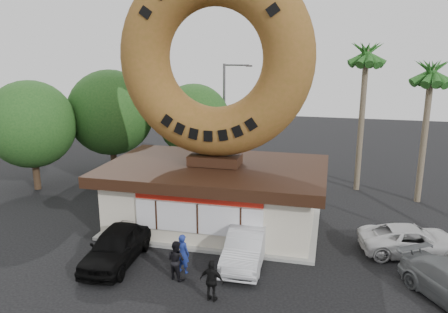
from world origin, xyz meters
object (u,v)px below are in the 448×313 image
object	(u,v)px
donut_shop	(215,193)
car_silver	(246,246)
giant_donut	(215,58)
person_left	(183,253)
person_right	(212,281)
street_lamp	(226,113)
person_center	(176,260)
car_black	(116,246)
car_white	(412,240)

from	to	relation	value
donut_shop	car_silver	distance (m)	4.43
giant_donut	person_left	size ratio (longest dim) A/B	5.70
donut_shop	person_right	bearing A→B (deg)	-75.90
street_lamp	person_right	size ratio (longest dim) A/B	4.95
giant_donut	person_center	distance (m)	9.66
car_black	car_white	size ratio (longest dim) A/B	0.98
street_lamp	car_black	world-z (taller)	street_lamp
car_black	giant_donut	bearing A→B (deg)	55.85
giant_donut	person_right	distance (m)	10.56
person_left	car_black	world-z (taller)	person_left
person_left	car_black	distance (m)	3.08
donut_shop	car_black	distance (m)	5.96
car_black	person_right	bearing A→B (deg)	-23.88
person_left	person_right	xyz separation A→B (m)	(1.74, -1.75, -0.04)
giant_donut	person_right	xyz separation A→B (m)	(1.73, -6.90, -7.80)
donut_shop	street_lamp	xyz separation A→B (m)	(-1.86, 10.02, 2.72)
giant_donut	person_center	bearing A→B (deg)	-90.95
donut_shop	car_silver	bearing A→B (deg)	-56.92
person_right	car_white	world-z (taller)	person_right
car_black	car_white	bearing A→B (deg)	14.89
donut_shop	giant_donut	world-z (taller)	giant_donut
person_right	car_white	size ratio (longest dim) A/B	0.35
person_center	giant_donut	bearing A→B (deg)	-68.43
giant_donut	street_lamp	size ratio (longest dim) A/B	1.20
car_black	car_white	xyz separation A→B (m)	(12.59, 3.98, -0.13)
street_lamp	donut_shop	bearing A→B (deg)	-79.50
person_right	car_silver	distance (m)	3.33
donut_shop	person_center	size ratio (longest dim) A/B	6.86
person_center	car_black	xyz separation A→B (m)	(-2.99, 0.68, -0.04)
street_lamp	person_center	world-z (taller)	street_lamp
person_center	person_right	bearing A→B (deg)	169.48
donut_shop	person_center	distance (m)	5.77
street_lamp	person_left	distance (m)	15.69
person_left	car_white	world-z (taller)	person_left
car_silver	person_center	bearing A→B (deg)	-141.42
donut_shop	person_left	distance (m)	5.22
street_lamp	car_black	bearing A→B (deg)	-94.67
car_silver	car_white	size ratio (longest dim) A/B	0.96
donut_shop	person_center	xyz separation A→B (m)	(-0.09, -5.70, -0.95)
donut_shop	car_black	size ratio (longest dim) A/B	2.44
person_center	car_white	bearing A→B (deg)	-131.59
donut_shop	street_lamp	bearing A→B (deg)	100.50
donut_shop	person_right	world-z (taller)	donut_shop
car_black	donut_shop	bearing A→B (deg)	55.77
giant_donut	person_right	world-z (taller)	giant_donut
person_center	car_silver	world-z (taller)	person_center
street_lamp	car_white	size ratio (longest dim) A/B	1.71
person_center	car_black	size ratio (longest dim) A/B	0.36
car_silver	car_white	world-z (taller)	car_silver
person_center	car_silver	bearing A→B (deg)	-117.07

